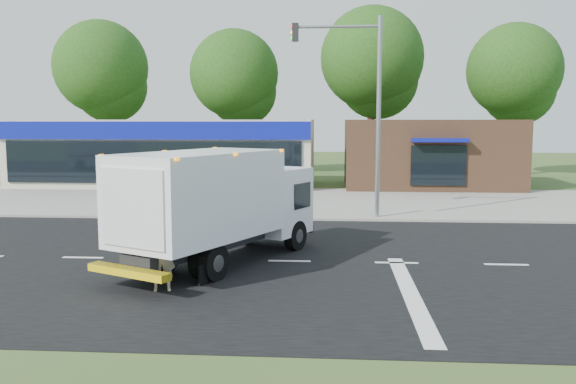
# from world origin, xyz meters

# --- Properties ---
(ground) EXTENTS (120.00, 120.00, 0.00)m
(ground) POSITION_xyz_m (0.00, 0.00, 0.00)
(ground) COLOR #385123
(ground) RESTS_ON ground
(road_asphalt) EXTENTS (60.00, 14.00, 0.02)m
(road_asphalt) POSITION_xyz_m (0.00, 0.00, 0.00)
(road_asphalt) COLOR black
(road_asphalt) RESTS_ON ground
(sidewalk) EXTENTS (60.00, 2.40, 0.12)m
(sidewalk) POSITION_xyz_m (0.00, 8.20, 0.06)
(sidewalk) COLOR gray
(sidewalk) RESTS_ON ground
(parking_apron) EXTENTS (60.00, 9.00, 0.02)m
(parking_apron) POSITION_xyz_m (0.00, 14.00, 0.01)
(parking_apron) COLOR gray
(parking_apron) RESTS_ON ground
(lane_markings) EXTENTS (55.20, 7.00, 0.01)m
(lane_markings) POSITION_xyz_m (1.35, -1.35, 0.02)
(lane_markings) COLOR silver
(lane_markings) RESTS_ON road_asphalt
(ems_box_truck) EXTENTS (5.15, 7.37, 3.17)m
(ems_box_truck) POSITION_xyz_m (-1.94, -0.49, 1.83)
(ems_box_truck) COLOR black
(ems_box_truck) RESTS_ON ground
(emergency_worker) EXTENTS (0.71, 0.56, 1.82)m
(emergency_worker) POSITION_xyz_m (-2.75, -3.17, 0.90)
(emergency_worker) COLOR tan
(emergency_worker) RESTS_ON ground
(retail_strip_mall) EXTENTS (18.00, 6.20, 4.00)m
(retail_strip_mall) POSITION_xyz_m (-9.00, 19.93, 2.01)
(retail_strip_mall) COLOR #C0B49F
(retail_strip_mall) RESTS_ON ground
(brown_storefront) EXTENTS (10.00, 6.70, 4.00)m
(brown_storefront) POSITION_xyz_m (7.00, 19.98, 2.00)
(brown_storefront) COLOR #382316
(brown_storefront) RESTS_ON ground
(traffic_signal_pole) EXTENTS (3.51, 0.25, 8.00)m
(traffic_signal_pole) POSITION_xyz_m (2.35, 7.60, 4.92)
(traffic_signal_pole) COLOR gray
(traffic_signal_pole) RESTS_ON ground
(background_trees) EXTENTS (36.77, 7.39, 12.10)m
(background_trees) POSITION_xyz_m (-0.85, 28.16, 7.38)
(background_trees) COLOR #332114
(background_trees) RESTS_ON ground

